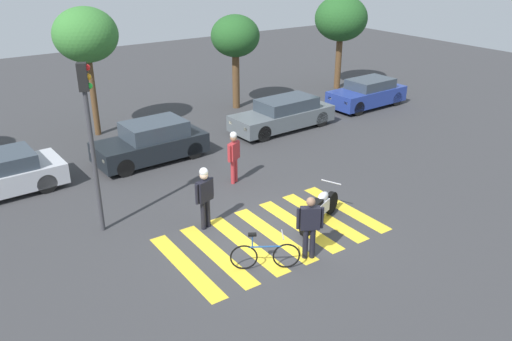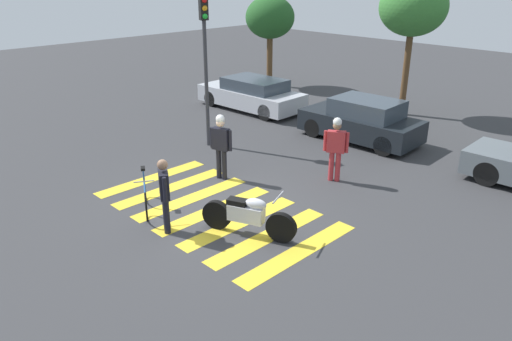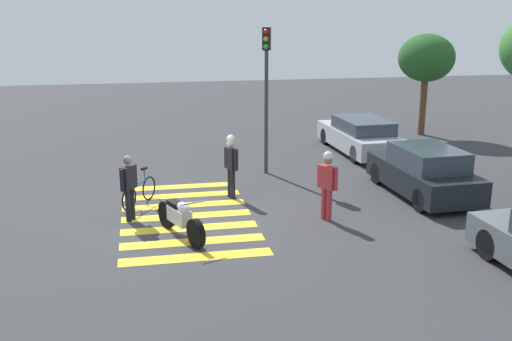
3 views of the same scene
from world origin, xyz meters
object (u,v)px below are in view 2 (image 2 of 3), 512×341
at_px(officer_on_foot, 221,142).
at_px(officer_by_motorcycle, 164,191).
at_px(car_black_suv, 362,121).
at_px(police_motorcycle, 248,216).
at_px(traffic_light_pole, 205,50).
at_px(leaning_bicycle, 145,196).
at_px(car_silver_sedan, 252,94).
at_px(pedestrian_bystander, 336,145).

xyz_separation_m(officer_on_foot, officer_by_motorcycle, (1.39, -2.81, -0.09)).
distance_m(officer_on_foot, car_black_suv, 5.55).
height_order(police_motorcycle, traffic_light_pole, traffic_light_pole).
bearing_deg(traffic_light_pole, car_black_suv, 50.46).
xyz_separation_m(leaning_bicycle, officer_by_motorcycle, (1.20, -0.23, 0.60)).
bearing_deg(police_motorcycle, leaning_bicycle, -159.96).
relative_size(car_silver_sedan, traffic_light_pole, 0.99).
bearing_deg(car_silver_sedan, officer_by_motorcycle, -54.58).
xyz_separation_m(pedestrian_bystander, car_silver_sedan, (-6.88, 3.52, -0.41)).
relative_size(officer_on_foot, officer_by_motorcycle, 1.08).
xyz_separation_m(pedestrian_bystander, traffic_light_pole, (-4.70, -0.58, 2.07)).
height_order(leaning_bicycle, car_silver_sedan, car_silver_sedan).
bearing_deg(police_motorcycle, officer_by_motorcycle, -139.54).
bearing_deg(car_silver_sedan, police_motorcycle, -44.57).
height_order(police_motorcycle, leaning_bicycle, police_motorcycle).
xyz_separation_m(officer_by_motorcycle, pedestrian_bystander, (0.88, 4.91, 0.06)).
relative_size(leaning_bicycle, officer_by_motorcycle, 0.88).
distance_m(leaning_bicycle, car_silver_sedan, 9.51).
distance_m(police_motorcycle, car_silver_sedan, 10.35).
height_order(officer_on_foot, pedestrian_bystander, officer_on_foot).
bearing_deg(car_silver_sedan, leaning_bicycle, -59.66).
distance_m(leaning_bicycle, officer_by_motorcycle, 1.36).
xyz_separation_m(officer_on_foot, car_silver_sedan, (-4.60, 5.62, -0.43)).
xyz_separation_m(leaning_bicycle, car_black_suv, (0.65, 8.05, 0.31)).
distance_m(officer_by_motorcycle, car_silver_sedan, 10.36).
height_order(pedestrian_bystander, traffic_light_pole, traffic_light_pole).
bearing_deg(officer_on_foot, police_motorcycle, -30.61).
height_order(officer_on_foot, officer_by_motorcycle, officer_on_foot).
bearing_deg(car_black_suv, officer_on_foot, -98.81).
bearing_deg(traffic_light_pole, officer_on_foot, -32.16).
relative_size(officer_on_foot, pedestrian_bystander, 1.02).
relative_size(police_motorcycle, car_black_suv, 0.51).
bearing_deg(car_black_suv, car_silver_sedan, 178.43).
bearing_deg(pedestrian_bystander, officer_on_foot, -137.31).
distance_m(leaning_bicycle, pedestrian_bystander, 5.17).
height_order(police_motorcycle, officer_on_foot, officer_on_foot).
bearing_deg(pedestrian_bystander, police_motorcycle, -82.55).
relative_size(pedestrian_bystander, car_black_suv, 0.44).
bearing_deg(traffic_light_pole, pedestrian_bystander, 7.08).
xyz_separation_m(car_silver_sedan, car_black_suv, (5.45, -0.15, 0.05)).
height_order(leaning_bicycle, officer_by_motorcycle, officer_by_motorcycle).
height_order(pedestrian_bystander, car_black_suv, pedestrian_bystander).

